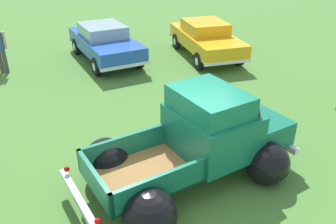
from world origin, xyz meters
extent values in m
plane|color=#477A33|center=(0.00, 0.00, 0.00)|extent=(80.00, 80.00, 0.00)
cylinder|color=black|center=(1.08, 1.30, 0.38)|extent=(0.79, 0.46, 0.76)
cylinder|color=silver|center=(1.08, 1.30, 0.38)|extent=(0.40, 0.33, 0.34)
cylinder|color=black|center=(1.66, -0.34, 0.38)|extent=(0.79, 0.46, 0.76)
cylinder|color=silver|center=(1.66, -0.34, 0.38)|extent=(0.40, 0.33, 0.34)
cylinder|color=black|center=(-1.56, 0.38, 0.38)|extent=(0.79, 0.46, 0.76)
cylinder|color=silver|center=(-1.56, 0.38, 0.38)|extent=(0.40, 0.33, 0.34)
cylinder|color=black|center=(-0.99, -1.27, 0.38)|extent=(0.79, 0.46, 0.76)
cylinder|color=silver|center=(-0.99, -1.27, 0.38)|extent=(0.40, 0.33, 0.34)
sphere|color=black|center=(-1.58, 0.42, 0.44)|extent=(1.22, 1.22, 0.96)
sphere|color=black|center=(-0.97, -1.31, 0.44)|extent=(1.22, 1.22, 0.96)
cube|color=olive|center=(-0.90, -0.31, 0.54)|extent=(2.44, 2.13, 0.04)
cube|color=#14664C|center=(-1.14, 0.38, 0.77)|extent=(1.96, 0.75, 0.50)
cube|color=#14664C|center=(-0.66, -1.00, 0.77)|extent=(1.96, 0.75, 0.50)
cube|color=#14664C|center=(0.03, 0.01, 0.77)|extent=(0.58, 1.48, 0.50)
cube|color=#14664C|center=(-1.83, -0.64, 0.77)|extent=(0.58, 1.48, 0.50)
cube|color=#14664C|center=(0.61, 0.21, 0.99)|extent=(1.93, 2.08, 0.95)
cube|color=#14664C|center=(0.52, 0.18, 1.70)|extent=(1.59, 1.83, 0.45)
cube|color=#8CADB7|center=(1.13, 0.39, 1.68)|extent=(0.62, 1.43, 0.38)
cube|color=#14664C|center=(1.61, 0.56, 0.80)|extent=(1.71, 1.94, 0.55)
sphere|color=black|center=(1.07, 1.33, 0.42)|extent=(1.17, 1.17, 0.92)
sphere|color=black|center=(1.67, -0.37, 0.42)|extent=(1.17, 1.17, 0.92)
cube|color=silver|center=(-2.11, -0.74, 0.46)|extent=(0.77, 1.91, 0.14)
cube|color=silver|center=(2.11, 0.74, 0.46)|extent=(0.77, 1.91, 0.14)
sphere|color=red|center=(-2.34, 0.02, 0.64)|extent=(0.14, 0.14, 0.11)
sphere|color=red|center=(-1.82, -1.47, 0.64)|extent=(0.14, 0.14, 0.11)
cylinder|color=black|center=(0.06, 6.96, 0.33)|extent=(0.37, 0.69, 0.66)
cylinder|color=silver|center=(0.06, 6.96, 0.33)|extent=(0.28, 0.34, 0.30)
cylinder|color=black|center=(-1.55, 6.53, 0.33)|extent=(0.37, 0.69, 0.66)
cylinder|color=silver|center=(-1.55, 6.53, 0.33)|extent=(0.28, 0.34, 0.30)
cylinder|color=black|center=(-0.68, 9.69, 0.33)|extent=(0.37, 0.69, 0.66)
cylinder|color=silver|center=(-0.68, 9.69, 0.33)|extent=(0.28, 0.34, 0.30)
cylinder|color=black|center=(-2.29, 9.25, 0.33)|extent=(0.37, 0.69, 0.66)
cylinder|color=silver|center=(-2.29, 9.25, 0.33)|extent=(0.28, 0.34, 0.30)
cube|color=blue|center=(-1.11, 8.11, 0.71)|extent=(2.89, 4.73, 0.55)
cube|color=#8CADB7|center=(-1.16, 8.28, 1.21)|extent=(1.98, 2.19, 0.45)
cube|color=silver|center=(-1.68, 10.20, 0.45)|extent=(1.81, 0.58, 0.12)
cube|color=silver|center=(-0.55, 6.02, 0.45)|extent=(1.81, 0.58, 0.12)
cylinder|color=black|center=(3.93, 6.39, 0.33)|extent=(0.24, 0.67, 0.66)
cylinder|color=silver|center=(3.93, 6.39, 0.33)|extent=(0.23, 0.31, 0.30)
cylinder|color=black|center=(2.26, 6.29, 0.33)|extent=(0.24, 0.67, 0.66)
cylinder|color=silver|center=(2.26, 6.29, 0.33)|extent=(0.23, 0.31, 0.30)
cylinder|color=black|center=(3.75, 9.19, 0.33)|extent=(0.24, 0.67, 0.66)
cylinder|color=silver|center=(3.75, 9.19, 0.33)|extent=(0.23, 0.31, 0.30)
cylinder|color=black|center=(2.08, 9.09, 0.33)|extent=(0.24, 0.67, 0.66)
cylinder|color=silver|center=(2.08, 9.09, 0.33)|extent=(0.23, 0.31, 0.30)
cube|color=#F2A819|center=(3.00, 7.74, 0.71)|extent=(2.06, 4.49, 0.55)
cube|color=#F2A819|center=(2.99, 7.91, 1.21)|extent=(1.66, 1.94, 0.45)
cube|color=silver|center=(2.87, 9.89, 0.45)|extent=(1.85, 0.22, 0.12)
cube|color=silver|center=(3.14, 5.59, 0.45)|extent=(1.85, 0.22, 0.12)
cylinder|color=#4C4742|center=(-4.82, 7.57, 0.43)|extent=(0.16, 0.16, 0.86)
cylinder|color=#4C4742|center=(-4.99, 7.58, 0.43)|extent=(0.16, 0.16, 0.86)
cylinder|color=#DBAD84|center=(-4.69, 7.56, 1.22)|extent=(0.10, 0.10, 0.61)
camera|label=1|loc=(-1.62, -5.59, 4.64)|focal=36.82mm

